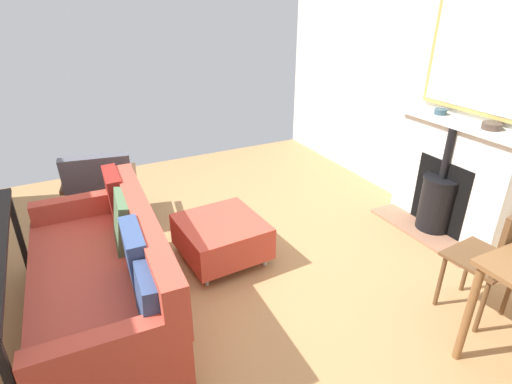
{
  "coord_description": "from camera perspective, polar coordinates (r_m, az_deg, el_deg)",
  "views": [
    {
      "loc": [
        0.87,
        2.52,
        2.11
      ],
      "look_at": [
        -0.42,
        -0.04,
        0.71
      ],
      "focal_mm": 28.93,
      "sensor_mm": 36.0,
      "label": 1
    }
  ],
  "objects": [
    {
      "name": "wall_left",
      "position": [
        4.3,
        26.8,
        12.92
      ],
      "size": [
        0.12,
        5.55,
        2.67
      ],
      "primitive_type": "cube",
      "color": "beige",
      "rests_on": "ground"
    },
    {
      "name": "mantel_bowl_far",
      "position": [
        3.94,
        29.8,
        7.97
      ],
      "size": [
        0.15,
        0.15,
        0.06
      ],
      "color": "#47382D",
      "rests_on": "fireplace"
    },
    {
      "name": "dining_chair_near_fireplace",
      "position": [
        3.2,
        30.33,
        -7.55
      ],
      "size": [
        0.43,
        0.43,
        0.9
      ],
      "color": "brown",
      "rests_on": "ground"
    },
    {
      "name": "ground_plane",
      "position": [
        3.41,
        -6.19,
        -12.56
      ],
      "size": [
        5.04,
        5.55,
        0.01
      ],
      "primitive_type": "cube",
      "color": "#A87A4C"
    },
    {
      "name": "fireplace",
      "position": [
        4.28,
        24.97,
        1.09
      ],
      "size": [
        0.51,
        1.25,
        1.09
      ],
      "color": "#93664C",
      "rests_on": "ground"
    },
    {
      "name": "mirror_over_mantel",
      "position": [
        4.07,
        29.1,
        16.29
      ],
      "size": [
        0.04,
        1.08,
        0.99
      ],
      "color": "tan"
    },
    {
      "name": "armchair_accent",
      "position": [
        4.22,
        -20.72,
        1.16
      ],
      "size": [
        0.76,
        0.69,
        0.8
      ],
      "color": "#4C3321",
      "rests_on": "ground"
    },
    {
      "name": "mantel_bowl_near",
      "position": [
        4.23,
        24.17,
        10.15
      ],
      "size": [
        0.12,
        0.12,
        0.05
      ],
      "color": "#334C56",
      "rests_on": "fireplace"
    },
    {
      "name": "ottoman",
      "position": [
        3.55,
        -4.81,
        -6.08
      ],
      "size": [
        0.71,
        0.72,
        0.37
      ],
      "color": "#B2B2B7",
      "rests_on": "ground"
    },
    {
      "name": "sofa",
      "position": [
        3.04,
        -19.89,
        -10.9
      ],
      "size": [
        0.9,
        1.79,
        0.83
      ],
      "color": "#B2B2B7",
      "rests_on": "ground"
    }
  ]
}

